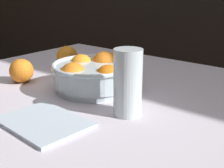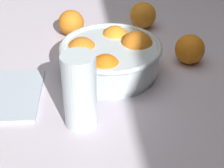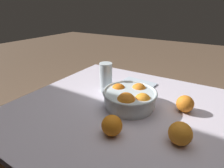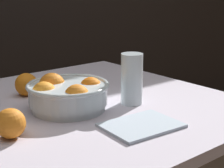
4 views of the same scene
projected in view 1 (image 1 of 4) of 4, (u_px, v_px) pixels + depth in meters
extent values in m
cube|color=silver|center=(95.00, 92.00, 0.90)|extent=(1.01, 0.88, 0.03)
cylinder|color=brown|center=(81.00, 123.00, 1.56)|extent=(0.05, 0.05, 0.71)
cylinder|color=silver|center=(94.00, 87.00, 0.87)|extent=(0.21, 0.21, 0.02)
cylinder|color=silver|center=(94.00, 75.00, 0.86)|extent=(0.22, 0.22, 0.05)
torus|color=silver|center=(94.00, 65.00, 0.85)|extent=(0.23, 0.23, 0.01)
sphere|color=orange|center=(108.00, 78.00, 0.80)|extent=(0.07, 0.07, 0.07)
sphere|color=orange|center=(105.00, 65.00, 0.91)|extent=(0.08, 0.08, 0.08)
sphere|color=orange|center=(80.00, 67.00, 0.90)|extent=(0.07, 0.07, 0.07)
sphere|color=orange|center=(72.00, 75.00, 0.82)|extent=(0.07, 0.07, 0.07)
cylinder|color=#F4A314|center=(128.00, 93.00, 0.69)|extent=(0.06, 0.06, 0.10)
cylinder|color=silver|center=(128.00, 83.00, 0.69)|extent=(0.06, 0.06, 0.15)
sphere|color=orange|center=(128.00, 62.00, 1.02)|extent=(0.07, 0.07, 0.07)
sphere|color=orange|center=(22.00, 71.00, 0.93)|extent=(0.07, 0.07, 0.07)
sphere|color=orange|center=(67.00, 57.00, 1.09)|extent=(0.08, 0.08, 0.08)
cube|color=silver|center=(44.00, 122.00, 0.66)|extent=(0.20, 0.15, 0.01)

